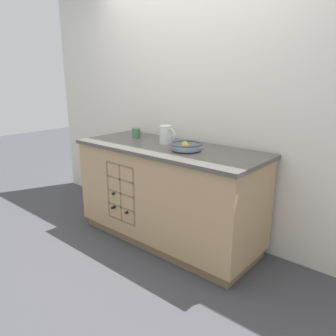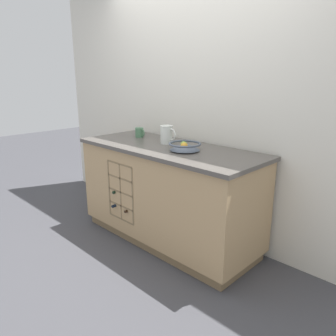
{
  "view_description": "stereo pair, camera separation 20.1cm",
  "coord_description": "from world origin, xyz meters",
  "views": [
    {
      "loc": [
        1.91,
        -2.22,
        1.57
      ],
      "look_at": [
        0.0,
        0.0,
        0.73
      ],
      "focal_mm": 35.0,
      "sensor_mm": 36.0,
      "label": 1
    },
    {
      "loc": [
        2.06,
        -2.09,
        1.57
      ],
      "look_at": [
        0.0,
        0.0,
        0.73
      ],
      "focal_mm": 35.0,
      "sensor_mm": 36.0,
      "label": 2
    }
  ],
  "objects": [
    {
      "name": "white_pitcher",
      "position": [
        -0.1,
        0.08,
        1.03
      ],
      "size": [
        0.18,
        0.12,
        0.17
      ],
      "color": "silver",
      "rests_on": "kitchen_island"
    },
    {
      "name": "ceramic_mug",
      "position": [
        -0.53,
        0.11,
        0.99
      ],
      "size": [
        0.13,
        0.09,
        0.1
      ],
      "color": "#4C7A56",
      "rests_on": "kitchen_island"
    },
    {
      "name": "back_wall",
      "position": [
        0.0,
        0.41,
        1.27
      ],
      "size": [
        4.4,
        0.06,
        2.55
      ],
      "primitive_type": "cube",
      "color": "silver",
      "rests_on": "ground_plane"
    },
    {
      "name": "ground_plane",
      "position": [
        0.0,
        0.0,
        0.0
      ],
      "size": [
        14.0,
        14.0,
        0.0
      ],
      "primitive_type": "plane",
      "color": "#424247"
    },
    {
      "name": "fruit_bowl",
      "position": [
        0.23,
        -0.03,
        0.98
      ],
      "size": [
        0.28,
        0.28,
        0.08
      ],
      "color": "#4C5666",
      "rests_on": "kitchen_island"
    },
    {
      "name": "kitchen_island",
      "position": [
        -0.0,
        -0.0,
        0.47
      ],
      "size": [
        1.83,
        0.75,
        0.94
      ],
      "color": "olive",
      "rests_on": "ground_plane"
    }
  ]
}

